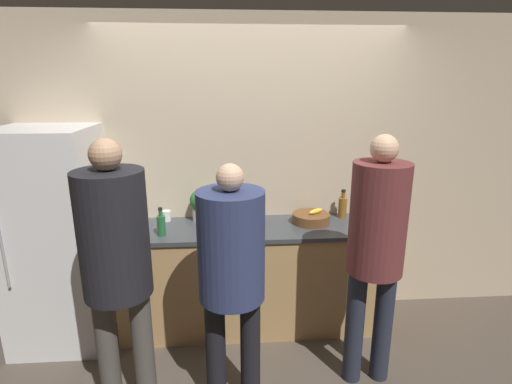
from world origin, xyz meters
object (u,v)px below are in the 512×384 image
Objects in this scene: person_center at (232,264)px; fruit_bowl at (311,218)px; person_right at (376,240)px; utensil_crock at (137,219)px; bottle_amber at (343,207)px; cup_white at (166,216)px; bottle_red at (261,213)px; refrigerator at (56,239)px; person_left at (116,256)px; bottle_green at (161,225)px; potted_plant at (201,204)px.

person_center is 1.15m from fruit_bowl.
person_right reaches higher than person_center.
bottle_amber is (1.74, 0.10, 0.04)m from utensil_crock.
utensil_crock reaches higher than cup_white.
fruit_bowl is at bearing -158.96° from bottle_amber.
person_right is at bearing -50.27° from bottle_red.
bottle_red is 2.24× the size of cup_white.
person_left reaches higher than refrigerator.
bottle_amber is (0.03, 0.89, -0.05)m from person_right.
person_right is at bearing -31.34° from cup_white.
bottle_red is at bearing 17.57° from bottle_green.
person_left is at bearing -132.85° from bottle_red.
fruit_bowl is at bearing 109.12° from person_right.
refrigerator reaches higher than bottle_green.
cup_white is (-1.52, 0.02, -0.05)m from bottle_amber.
person_left is 1.97m from bottle_amber.
person_left is (0.70, -0.84, 0.22)m from refrigerator.
bottle_green is 0.84× the size of potted_plant.
bottle_amber is 1.53m from cup_white.
utensil_crock is 1.33× the size of bottle_red.
fruit_bowl is at bearing 9.28° from bottle_green.
person_left is 1.16m from potted_plant.
person_right is 0.82m from fruit_bowl.
person_left is 1.66m from fruit_bowl.
bottle_red reaches higher than fruit_bowl.
bottle_green reaches higher than fruit_bowl.
fruit_bowl is 1.16× the size of potted_plant.
person_center is at bearing -53.57° from bottle_green.
bottle_amber reaches higher than bottle_green.
person_right reaches higher than cup_white.
person_center is at bearing -62.81° from cup_white.
potted_plant is (0.51, 0.11, 0.08)m from utensil_crock.
bottle_red is at bearing -8.04° from potted_plant.
cup_white is at bearing 173.65° from fruit_bowl.
bottle_green is at bearing -131.35° from potted_plant.
bottle_green is 0.90× the size of bottle_amber.
person_right is 1.50m from potted_plant.
bottle_green is (0.23, -0.22, 0.03)m from utensil_crock.
person_left is at bearing -177.11° from person_center.
utensil_crock is (-1.71, 0.79, -0.09)m from person_right.
cup_white is at bearing 16.41° from refrigerator.
utensil_crock is 0.98× the size of potted_plant.
person_right reaches higher than bottle_green.
refrigerator is 7.67× the size of bottle_green.
bottle_amber reaches higher than fruit_bowl.
fruit_bowl reaches higher than cup_white.
person_right is at bearing -24.79° from utensil_crock.
bottle_amber is at bearing 46.49° from person_center.
person_center reaches higher than utensil_crock.
utensil_crock is at bearing 155.21° from person_right.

